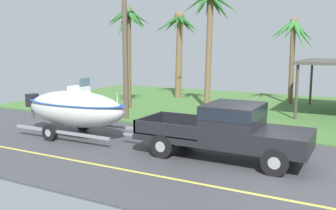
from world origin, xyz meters
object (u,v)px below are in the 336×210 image
at_px(palm_tree_near_right, 293,38).
at_px(palm_tree_far_left, 179,34).
at_px(utility_pole, 125,27).
at_px(palm_tree_mid, 129,27).
at_px(palm_tree_near_left, 211,14).
at_px(boat_on_trailer, 75,108).
at_px(pickup_truck_towing, 232,129).

height_order(palm_tree_near_right, palm_tree_far_left, palm_tree_far_left).
distance_m(palm_tree_near_right, utility_pole, 10.86).
bearing_deg(palm_tree_mid, palm_tree_far_left, 84.11).
bearing_deg(utility_pole, palm_tree_near_left, 64.51).
relative_size(palm_tree_near_left, palm_tree_mid, 1.18).
bearing_deg(palm_tree_near_right, palm_tree_near_left, -137.35).
distance_m(boat_on_trailer, palm_tree_far_left, 12.72).
bearing_deg(boat_on_trailer, palm_tree_near_right, 63.85).
relative_size(palm_tree_near_right, palm_tree_mid, 0.91).
height_order(pickup_truck_towing, utility_pole, utility_pole).
height_order(boat_on_trailer, palm_tree_near_left, palm_tree_near_left).
bearing_deg(boat_on_trailer, palm_tree_near_left, 76.03).
xyz_separation_m(palm_tree_near_left, palm_tree_mid, (-4.17, -2.16, -0.72)).
distance_m(boat_on_trailer, palm_tree_near_right, 14.42).
bearing_deg(palm_tree_mid, utility_pole, -59.29).
bearing_deg(palm_tree_far_left, palm_tree_mid, -95.89).
height_order(pickup_truck_towing, boat_on_trailer, boat_on_trailer).
height_order(pickup_truck_towing, palm_tree_mid, palm_tree_mid).
distance_m(palm_tree_near_left, palm_tree_far_left, 4.93).
xyz_separation_m(palm_tree_far_left, utility_pole, (1.18, -8.30, 0.13)).
distance_m(pickup_truck_towing, palm_tree_mid, 11.57).
bearing_deg(boat_on_trailer, pickup_truck_towing, -0.00).
distance_m(boat_on_trailer, palm_tree_mid, 7.94).
bearing_deg(palm_tree_near_right, palm_tree_mid, -144.41).
xyz_separation_m(pickup_truck_towing, palm_tree_far_left, (-8.02, 12.21, 3.42)).
xyz_separation_m(pickup_truck_towing, palm_tree_mid, (-8.57, 6.84, 3.70)).
relative_size(pickup_truck_towing, utility_pole, 0.66).
xyz_separation_m(palm_tree_near_left, palm_tree_near_right, (3.98, 3.66, -1.30)).
relative_size(pickup_truck_towing, palm_tree_far_left, 0.97).
distance_m(pickup_truck_towing, palm_tree_near_right, 13.05).
bearing_deg(palm_tree_mid, palm_tree_near_left, 27.45).
bearing_deg(palm_tree_near_right, pickup_truck_towing, -88.07).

